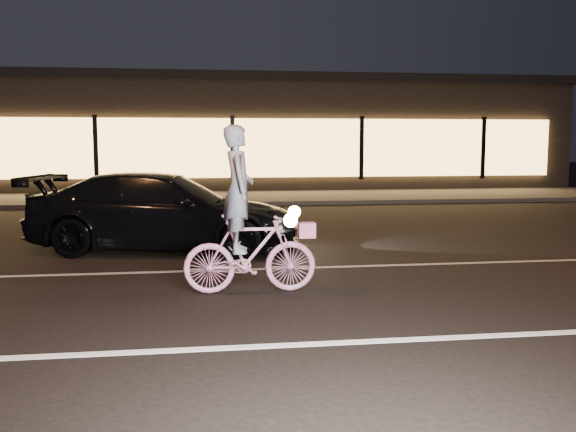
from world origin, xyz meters
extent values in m
plane|color=black|center=(0.00, 0.00, 0.00)|extent=(90.00, 90.00, 0.00)
cube|color=silver|center=(0.00, -1.50, 0.00)|extent=(60.00, 0.12, 0.01)
cube|color=gray|center=(0.00, 2.00, 0.00)|extent=(60.00, 0.10, 0.01)
cube|color=#383533|center=(0.00, 13.00, 0.06)|extent=(30.00, 4.00, 0.12)
cube|color=black|center=(0.00, 19.00, 2.00)|extent=(25.00, 8.00, 4.00)
cube|color=black|center=(0.00, 19.00, 4.05)|extent=(25.40, 8.40, 0.30)
cube|color=#FFB659|center=(0.00, 14.90, 1.60)|extent=(23.00, 0.15, 2.00)
cube|color=black|center=(-4.50, 14.82, 1.60)|extent=(0.15, 0.08, 2.20)
cube|color=black|center=(0.00, 14.82, 1.60)|extent=(0.15, 0.08, 2.20)
cube|color=black|center=(4.50, 14.82, 1.60)|extent=(0.15, 0.08, 2.20)
cube|color=black|center=(9.00, 14.82, 1.60)|extent=(0.15, 0.08, 2.20)
imported|color=#DD337B|center=(-0.64, 0.59, 0.49)|extent=(1.62, 0.46, 0.97)
imported|color=silver|center=(-0.77, 0.59, 1.28)|extent=(0.37, 0.56, 1.53)
cube|color=#EB509A|center=(0.06, 0.59, 0.76)|extent=(0.20, 0.17, 0.19)
imported|color=black|center=(-1.80, 3.84, 0.66)|extent=(4.81, 2.72, 1.31)
sphere|color=#FFF2BF|center=(0.44, 3.99, 0.60)|extent=(0.22, 0.22, 0.22)
sphere|color=#FFF2BF|center=(0.19, 2.81, 0.60)|extent=(0.22, 0.22, 0.22)
camera|label=1|loc=(-1.29, -7.09, 1.85)|focal=40.00mm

